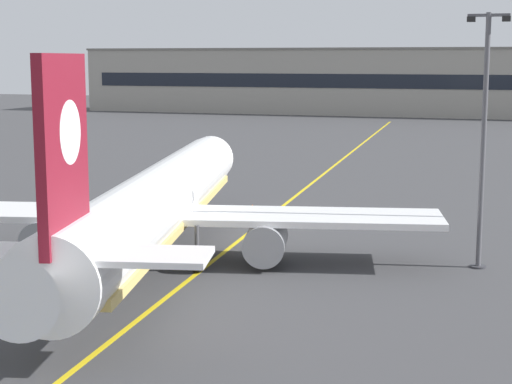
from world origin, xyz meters
name	(u,v)px	position (x,y,z in m)	size (l,w,h in m)	color
ground_plane	(103,312)	(0.00, 0.00, 0.00)	(400.00, 400.00, 0.00)	#3D3D3F
taxiway_centreline	(285,204)	(0.00, 30.00, 0.00)	(0.30, 180.00, 0.01)	yellow
airliner_foreground	(156,204)	(-1.59, 9.33, 3.37)	(32.27, 41.10, 11.65)	white
apron_lamp_post	(484,137)	(15.80, 13.88, 7.25)	(2.24, 0.90, 13.88)	#515156
safety_cone_by_nose_gear	(252,208)	(-1.51, 26.25, 0.26)	(0.44, 0.44, 0.55)	orange
terminal_building	(481,82)	(8.91, 137.44, 6.81)	(167.27, 12.40, 13.61)	#9E998E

